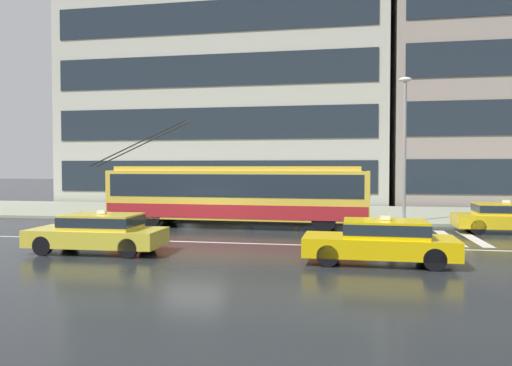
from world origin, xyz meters
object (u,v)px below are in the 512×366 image
(taxi_oncoming_near, at_px, (99,231))
(pedestrian_waiting_by_pole, at_px, (176,188))
(bus_shelter, at_px, (211,181))
(pedestrian_approaching_curb, at_px, (327,186))
(taxi_ahead_of_bus, at_px, (509,216))
(pedestrian_at_shelter, at_px, (252,189))
(street_lamp, at_px, (405,137))
(taxi_oncoming_far, at_px, (381,239))
(pedestrian_walking_past, at_px, (298,188))
(trolleybus, at_px, (237,193))

(taxi_oncoming_near, height_order, pedestrian_waiting_by_pole, pedestrian_waiting_by_pole)
(bus_shelter, bearing_deg, pedestrian_approaching_curb, 4.50)
(taxi_ahead_of_bus, xyz_separation_m, pedestrian_approaching_curb, (-7.76, 4.11, 1.05))
(taxi_ahead_of_bus, distance_m, pedestrian_waiting_by_pole, 15.79)
(taxi_oncoming_near, bearing_deg, pedestrian_approaching_curb, 58.66)
(taxi_ahead_of_bus, bearing_deg, pedestrian_at_shelter, 167.10)
(bus_shelter, relative_size, street_lamp, 0.54)
(taxi_oncoming_near, distance_m, bus_shelter, 11.13)
(taxi_ahead_of_bus, distance_m, street_lamp, 5.87)
(taxi_oncoming_far, height_order, pedestrian_approaching_curb, pedestrian_approaching_curb)
(taxi_ahead_of_bus, relative_size, pedestrian_walking_past, 2.28)
(taxi_ahead_of_bus, bearing_deg, trolleybus, 179.98)
(taxi_oncoming_far, height_order, taxi_oncoming_near, same)
(taxi_ahead_of_bus, bearing_deg, street_lamp, 148.59)
(taxi_oncoming_near, bearing_deg, taxi_oncoming_far, -1.31)
(pedestrian_approaching_curb, height_order, pedestrian_walking_past, pedestrian_walking_past)
(bus_shelter, bearing_deg, taxi_ahead_of_bus, -14.46)
(trolleybus, relative_size, taxi_ahead_of_bus, 2.98)
(taxi_oncoming_far, xyz_separation_m, taxi_oncoming_near, (-8.97, 0.21, 0.00))
(taxi_oncoming_far, relative_size, pedestrian_approaching_curb, 2.22)
(street_lamp, bearing_deg, pedestrian_waiting_by_pole, -179.46)
(bus_shelter, relative_size, pedestrian_approaching_curb, 1.93)
(taxi_oncoming_far, distance_m, street_lamp, 10.81)
(pedestrian_approaching_curb, distance_m, pedestrian_walking_past, 1.57)
(taxi_oncoming_near, bearing_deg, pedestrian_at_shelter, 72.31)
(pedestrian_at_shelter, distance_m, pedestrian_waiting_by_pole, 4.03)
(pedestrian_at_shelter, bearing_deg, pedestrian_approaching_curb, 21.05)
(taxi_oncoming_far, xyz_separation_m, pedestrian_waiting_by_pole, (-9.79, 9.94, 0.99))
(taxi_ahead_of_bus, xyz_separation_m, street_lamp, (-3.99, 2.44, 3.55))
(taxi_oncoming_far, bearing_deg, pedestrian_walking_past, 107.05)
(taxi_ahead_of_bus, distance_m, pedestrian_approaching_curb, 8.85)
(pedestrian_approaching_curb, distance_m, street_lamp, 4.83)
(taxi_ahead_of_bus, relative_size, pedestrian_at_shelter, 2.36)
(taxi_ahead_of_bus, bearing_deg, taxi_oncoming_near, -153.39)
(taxi_oncoming_far, bearing_deg, taxi_oncoming_near, 178.69)
(pedestrian_at_shelter, distance_m, street_lamp, 8.01)
(trolleybus, distance_m, street_lamp, 8.58)
(taxi_oncoming_far, relative_size, taxi_oncoming_near, 1.00)
(taxi_oncoming_near, bearing_deg, trolleybus, 67.87)
(pedestrian_waiting_by_pole, bearing_deg, taxi_ahead_of_bus, -8.49)
(taxi_oncoming_near, height_order, pedestrian_at_shelter, pedestrian_at_shelter)
(pedestrian_walking_past, bearing_deg, taxi_oncoming_far, -72.95)
(bus_shelter, bearing_deg, taxi_oncoming_far, -53.73)
(bus_shelter, bearing_deg, pedestrian_at_shelter, -21.43)
(taxi_oncoming_far, relative_size, pedestrian_waiting_by_pole, 2.23)
(taxi_oncoming_near, bearing_deg, pedestrian_waiting_by_pole, 94.79)
(taxi_oncoming_near, height_order, bus_shelter, bus_shelter)
(trolleybus, relative_size, pedestrian_walking_past, 6.79)
(pedestrian_approaching_curb, bearing_deg, taxi_oncoming_near, -121.34)
(taxi_ahead_of_bus, distance_m, pedestrian_at_shelter, 11.91)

